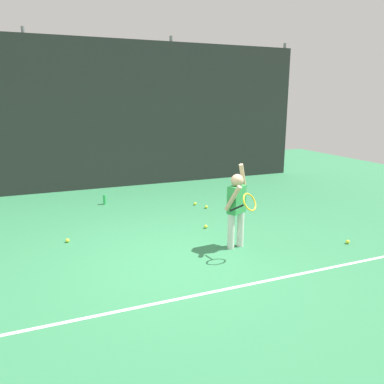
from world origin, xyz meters
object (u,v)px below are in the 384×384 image
Objects in this scene: water_bottle at (105,200)px; tennis_ball_0 at (348,242)px; tennis_ball_4 at (206,227)px; tennis_player at (237,204)px; tennis_ball_6 at (67,240)px; tennis_ball_2 at (206,207)px; tennis_ball_3 at (195,204)px.

tennis_ball_0 is (3.32, -3.97, -0.08)m from water_bottle.
tennis_player is at bearing -86.28° from tennis_ball_4.
tennis_player is 20.46× the size of tennis_ball_0.
tennis_ball_4 is 2.45m from tennis_ball_6.
tennis_ball_6 is (-0.98, -2.16, -0.08)m from water_bottle.
tennis_player is 3.79m from water_bottle.
tennis_ball_0 is at bearing -40.56° from tennis_ball_4.
tennis_ball_0 and tennis_ball_2 have the same top height.
tennis_ball_4 is (-1.87, 1.60, 0.00)m from tennis_ball_0.
tennis_player reaches higher than tennis_ball_4.
tennis_ball_3 is at bearing 114.74° from tennis_ball_0.
tennis_player is 2.39m from tennis_ball_2.
tennis_ball_2 is 1.00× the size of tennis_ball_3.
water_bottle is at bearing 155.86° from tennis_ball_3.
tennis_player reaches higher than tennis_ball_0.
tennis_ball_4 is (-0.55, -1.20, 0.00)m from tennis_ball_2.
water_bottle is 3.33× the size of tennis_ball_3.
tennis_player reaches higher than tennis_ball_3.
tennis_ball_6 is at bearing 174.82° from tennis_ball_4.
tennis_player is at bearing -102.14° from tennis_ball_2.
tennis_ball_2 is (2.01, -1.18, -0.08)m from water_bottle.
tennis_ball_2 is 1.32m from tennis_ball_4.
tennis_ball_0 is 1.00× the size of tennis_ball_3.
tennis_ball_4 is at bearing -105.40° from tennis_ball_3.
tennis_player reaches higher than tennis_ball_6.
tennis_ball_6 is at bearing -155.36° from tennis_ball_3.
water_bottle reaches higher than tennis_ball_6.
tennis_player is 6.14× the size of water_bottle.
tennis_player is 1.25m from tennis_ball_4.
tennis_player is at bearing 162.80° from tennis_ball_0.
water_bottle is 5.18m from tennis_ball_0.
tennis_ball_3 is (-1.44, 3.13, 0.00)m from tennis_ball_0.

